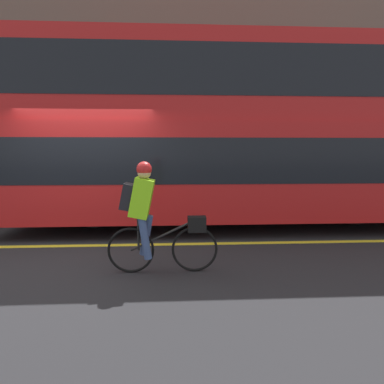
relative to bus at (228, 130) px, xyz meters
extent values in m
plane|color=#232326|center=(-2.85, -1.62, -2.21)|extent=(80.00, 80.00, 0.00)
cube|color=yellow|center=(-2.85, -1.44, -2.21)|extent=(50.00, 0.14, 0.01)
cube|color=gray|center=(-2.85, 4.27, -2.13)|extent=(60.00, 1.88, 0.16)
cube|color=brown|center=(-2.85, 5.35, 2.47)|extent=(60.00, 0.30, 9.35)
cylinder|color=black|center=(3.06, 0.00, -1.68)|extent=(1.07, 0.30, 1.07)
cylinder|color=black|center=(-3.06, 0.00, -1.68)|extent=(1.07, 0.30, 1.07)
cube|color=#B21919|center=(0.00, 0.00, -0.90)|extent=(9.86, 2.54, 1.99)
cube|color=black|center=(0.00, 0.00, -0.66)|extent=(9.46, 2.56, 0.87)
cube|color=#B21919|center=(0.00, 0.00, 0.93)|extent=(9.86, 2.44, 1.67)
cube|color=black|center=(0.00, 0.00, 1.02)|extent=(9.46, 2.46, 0.94)
torus|color=black|center=(-0.92, -2.73, -1.88)|extent=(0.67, 0.04, 0.67)
torus|color=black|center=(-1.83, -2.73, -1.88)|extent=(0.67, 0.04, 0.67)
cylinder|color=black|center=(-1.37, -2.73, -1.67)|extent=(0.93, 0.03, 0.45)
cylinder|color=black|center=(-1.72, -2.73, -1.63)|extent=(0.03, 0.03, 0.49)
cube|color=black|center=(-0.89, -2.73, -1.51)|extent=(0.26, 0.16, 0.22)
cube|color=#8CE019|center=(-1.66, -2.73, -1.12)|extent=(0.37, 0.32, 0.58)
cube|color=black|center=(-1.86, -2.73, -1.10)|extent=(0.21, 0.26, 0.38)
cylinder|color=#384C7A|center=(-1.62, -2.64, -1.68)|extent=(0.21, 0.11, 0.60)
cylinder|color=#384C7A|center=(-1.62, -2.82, -1.68)|extent=(0.19, 0.11, 0.60)
sphere|color=tan|center=(-1.62, -2.73, -0.76)|extent=(0.19, 0.19, 0.19)
sphere|color=red|center=(-1.62, -2.73, -0.72)|extent=(0.21, 0.21, 0.21)
cylinder|color=#59595B|center=(4.85, 4.17, -0.87)|extent=(0.07, 0.07, 2.37)
cube|color=red|center=(4.85, 4.13, 0.08)|extent=(0.36, 0.02, 0.36)
camera|label=1|loc=(-1.17, -6.88, -0.48)|focal=28.00mm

